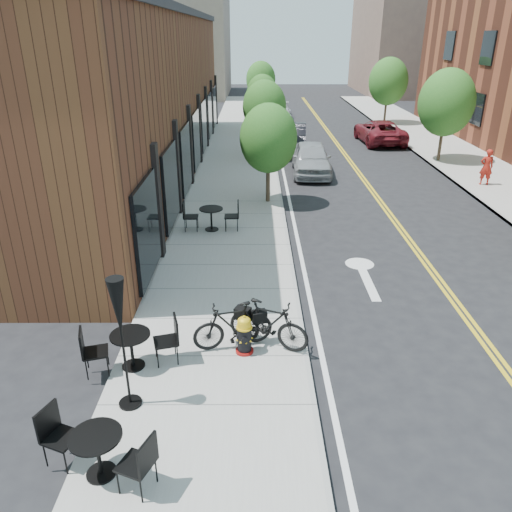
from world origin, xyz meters
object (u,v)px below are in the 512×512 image
object	(u,v)px
bicycle_left	(233,325)
bicycle_right	(268,324)
fire_hydrant	(244,335)
bistro_set_a	(97,449)
patio_umbrella	(119,317)
bistro_set_b	(131,345)
bistro_set_c	(211,216)
parked_car_a	(311,158)
parked_car_c	(279,113)
parked_car_far	(379,131)
pedestrian	(486,167)
parked_car_b	(292,138)

from	to	relation	value
bicycle_left	bicycle_right	world-z (taller)	bicycle_right
fire_hydrant	bistro_set_a	xyz separation A→B (m)	(-2.13, -3.19, 0.08)
bicycle_right	bistro_set_a	world-z (taller)	bicycle_right
patio_umbrella	bistro_set_b	bearing A→B (deg)	99.71
bistro_set_b	bistro_set_c	bearing A→B (deg)	66.85
parked_car_a	parked_car_c	distance (m)	15.91
patio_umbrella	parked_car_far	xyz separation A→B (m)	(10.01, 24.08, -1.25)
pedestrian	parked_car_b	bearing A→B (deg)	-37.08
parked_car_b	parked_car_far	distance (m)	6.00
fire_hydrant	parked_car_b	bearing A→B (deg)	68.89
bicycle_left	parked_car_c	world-z (taller)	parked_car_c
bistro_set_c	parked_car_far	size ratio (longest dim) A/B	0.37
bistro_set_b	bistro_set_c	size ratio (longest dim) A/B	1.02
bistro_set_a	parked_car_far	distance (m)	27.58
parked_car_a	parked_car_far	world-z (taller)	parked_car_a
bistro_set_c	patio_umbrella	size ratio (longest dim) A/B	0.73
parked_car_far	fire_hydrant	bearing A→B (deg)	67.73
bistro_set_a	bicycle_left	bearing A→B (deg)	83.21
pedestrian	bistro_set_c	bearing A→B (deg)	31.65
parked_car_b	pedestrian	size ratio (longest dim) A/B	2.89
bistro_set_b	parked_car_a	xyz separation A→B (m)	(5.19, 15.50, 0.14)
bicycle_left	parked_car_far	world-z (taller)	parked_car_far
fire_hydrant	parked_car_c	size ratio (longest dim) A/B	0.20
fire_hydrant	parked_car_a	size ratio (longest dim) A/B	0.20
pedestrian	parked_car_a	bearing A→B (deg)	-10.90
parked_car_a	pedestrian	bearing A→B (deg)	-14.65
bistro_set_b	parked_car_c	bearing A→B (deg)	66.25
bicycle_right	bistro_set_a	xyz separation A→B (m)	(-2.64, -3.41, -0.04)
parked_car_a	parked_car_far	bearing A→B (deg)	58.56
fire_hydrant	parked_car_a	bearing A→B (deg)	64.47
parked_car_far	bicycle_left	bearing A→B (deg)	67.01
bistro_set_c	bistro_set_b	bearing A→B (deg)	-99.14
bicycle_right	parked_car_c	world-z (taller)	parked_car_c
fire_hydrant	pedestrian	bearing A→B (deg)	36.29
bistro_set_c	parked_car_c	world-z (taller)	parked_car_c
parked_car_b	bicycle_right	bearing A→B (deg)	-90.32
pedestrian	parked_car_far	bearing A→B (deg)	-69.75
parked_car_b	pedestrian	distance (m)	11.02
fire_hydrant	parked_car_far	world-z (taller)	parked_car_far
bicycle_right	parked_car_b	distance (m)	20.13
bistro_set_b	pedestrian	size ratio (longest dim) A/B	1.20
parked_car_far	pedestrian	bearing A→B (deg)	101.30
bicycle_left	bistro_set_b	xyz separation A→B (m)	(-2.00, -0.71, -0.02)
bicycle_left	patio_umbrella	xyz separation A→B (m)	(-1.81, -1.83, 1.31)
bistro_set_c	parked_car_far	world-z (taller)	parked_car_far
bistro_set_b	parked_car_c	xyz separation A→B (m)	(4.39, 31.39, 0.02)
bicycle_left	patio_umbrella	world-z (taller)	patio_umbrella
pedestrian	patio_umbrella	bearing A→B (deg)	55.19
fire_hydrant	parked_car_b	xyz separation A→B (m)	(2.38, 20.27, 0.22)
parked_car_b	bicycle_left	bearing A→B (deg)	-92.42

